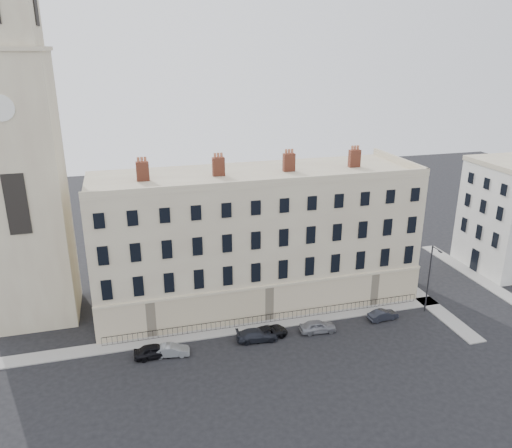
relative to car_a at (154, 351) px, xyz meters
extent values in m
plane|color=black|center=(18.59, -2.32, -0.66)|extent=(160.00, 160.00, 0.00)
cube|color=tan|center=(12.59, 9.68, 6.84)|extent=(36.00, 12.00, 15.00)
cube|color=beige|center=(12.59, 3.60, 1.34)|extent=(36.10, 0.18, 4.00)
cube|color=beige|center=(30.67, 9.68, 1.34)|extent=(0.18, 12.10, 4.00)
cube|color=tan|center=(12.59, 3.83, 14.74)|extent=(36.00, 0.35, 0.80)
cube|color=tan|center=(30.44, 9.68, 14.74)|extent=(0.35, 12.00, 0.80)
cube|color=brown|center=(0.59, 9.68, 15.34)|extent=(1.30, 0.70, 2.00)
cube|color=brown|center=(8.59, 9.68, 15.34)|extent=(1.30, 0.70, 2.00)
cube|color=brown|center=(16.59, 9.68, 15.34)|extent=(1.30, 0.70, 2.00)
cube|color=brown|center=(24.59, 9.68, 15.34)|extent=(1.30, 0.70, 2.00)
cube|color=tan|center=(-11.41, 11.68, 13.34)|extent=(8.00, 8.00, 28.00)
cylinder|color=white|center=(-11.41, 7.62, 22.34)|extent=(2.40, 0.14, 2.40)
cube|color=gray|center=(8.59, 2.68, -0.60)|extent=(48.00, 2.00, 0.12)
cube|color=gray|center=(31.59, 5.68, -0.60)|extent=(2.00, 24.00, 0.12)
cube|color=gray|center=(41.59, 7.68, -0.60)|extent=(2.00, 20.00, 0.12)
cube|color=black|center=(12.59, 3.08, 0.36)|extent=(35.00, 0.04, 0.04)
cube|color=black|center=(12.59, 3.08, -0.54)|extent=(35.00, 0.04, 0.04)
imported|color=black|center=(0.00, 0.00, 0.00)|extent=(3.91, 1.65, 1.32)
imported|color=gray|center=(1.59, -0.22, -0.09)|extent=(3.62, 1.72, 1.15)
imported|color=#1F222A|center=(10.27, 0.16, -0.04)|extent=(4.39, 2.06, 1.24)
imported|color=black|center=(11.53, 0.51, -0.09)|extent=(4.27, 2.31, 1.14)
imported|color=gray|center=(16.80, 0.01, -0.01)|extent=(3.94, 1.84, 1.31)
imported|color=#20222B|center=(24.61, 0.46, -0.10)|extent=(3.50, 1.50, 1.12)
cylinder|color=#2C2C31|center=(30.13, 0.90, 3.32)|extent=(0.16, 0.16, 7.96)
cylinder|color=#2C2C31|center=(30.12, 0.21, 7.20)|extent=(0.12, 1.49, 0.10)
cube|color=#2C2C31|center=(30.11, -0.49, 7.15)|extent=(0.19, 0.50, 0.12)
camera|label=1|loc=(-1.48, -42.07, 27.38)|focal=35.00mm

